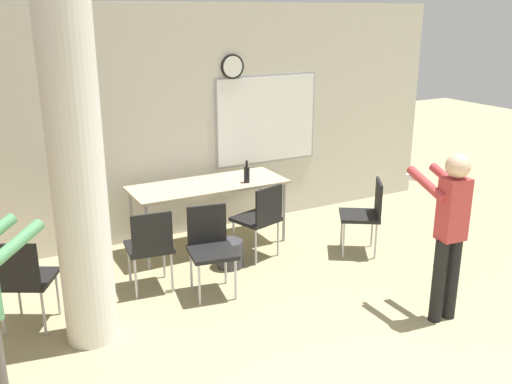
% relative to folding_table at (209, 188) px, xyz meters
% --- Properties ---
extents(wall_back, '(8.00, 0.15, 2.80)m').
position_rel_folding_table_xyz_m(wall_back, '(-0.33, 0.60, 0.67)').
color(wall_back, beige).
rests_on(wall_back, ground_plane).
extents(support_pillar, '(0.43, 0.43, 2.80)m').
position_rel_folding_table_xyz_m(support_pillar, '(-1.71, -1.37, 0.67)').
color(support_pillar, silver).
rests_on(support_pillar, ground_plane).
extents(folding_table, '(1.83, 0.72, 0.78)m').
position_rel_folding_table_xyz_m(folding_table, '(0.00, 0.00, 0.00)').
color(folding_table, tan).
rests_on(folding_table, ground_plane).
extents(bottle_on_table, '(0.07, 0.07, 0.26)m').
position_rel_folding_table_xyz_m(bottle_on_table, '(0.42, -0.17, 0.15)').
color(bottle_on_table, black).
rests_on(bottle_on_table, folding_table).
extents(waste_bin, '(0.29, 0.29, 0.30)m').
position_rel_folding_table_xyz_m(waste_bin, '(-0.04, -0.65, -0.58)').
color(waste_bin, '#38383D').
rests_on(waste_bin, ground_plane).
extents(chair_mid_room, '(0.61, 0.61, 0.87)m').
position_rel_folding_table_xyz_m(chair_mid_room, '(1.51, -1.03, -0.22)').
color(chair_mid_room, black).
rests_on(chair_mid_room, ground_plane).
extents(chair_table_right, '(0.55, 0.55, 0.87)m').
position_rel_folding_table_xyz_m(chair_table_right, '(0.37, -0.60, -0.22)').
color(chair_table_right, black).
rests_on(chair_table_right, ground_plane).
extents(chair_table_left, '(0.49, 0.49, 0.87)m').
position_rel_folding_table_xyz_m(chair_table_left, '(-0.98, -0.80, -0.22)').
color(chair_table_left, black).
rests_on(chair_table_left, ground_plane).
extents(chair_near_pillar, '(0.60, 0.60, 0.87)m').
position_rel_folding_table_xyz_m(chair_near_pillar, '(-2.18, -0.98, -0.22)').
color(chair_near_pillar, black).
rests_on(chair_near_pillar, ground_plane).
extents(chair_table_front, '(0.51, 0.51, 0.87)m').
position_rel_folding_table_xyz_m(chair_table_front, '(-0.46, -1.08, -0.22)').
color(chair_table_front, black).
rests_on(chair_table_front, ground_plane).
extents(person_playing_side, '(0.38, 0.63, 1.56)m').
position_rel_folding_table_xyz_m(person_playing_side, '(1.19, -2.55, 0.19)').
color(person_playing_side, black).
rests_on(person_playing_side, ground_plane).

